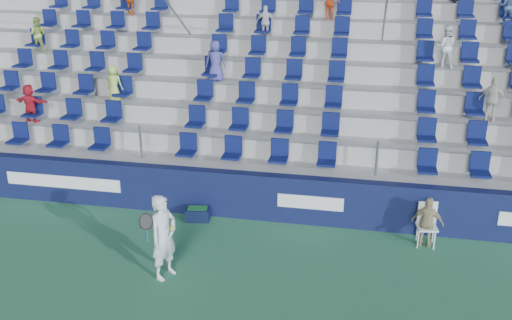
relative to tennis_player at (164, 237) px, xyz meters
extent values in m
plane|color=#31724A|center=(1.20, -0.19, -0.92)|extent=(70.00, 70.00, 0.00)
cube|color=#11173E|center=(1.20, 2.96, -0.32)|extent=(24.00, 0.30, 1.20)
cube|color=white|center=(-3.80, 2.80, -0.30)|extent=(3.20, 0.02, 0.34)
cube|color=white|center=(2.70, 2.80, -0.30)|extent=(1.60, 0.02, 0.34)
cube|color=#A3A39E|center=(1.20, 3.54, -0.32)|extent=(24.00, 0.85, 1.20)
cube|color=#A3A39E|center=(1.20, 4.39, -0.07)|extent=(24.00, 0.85, 1.70)
cube|color=#A3A39E|center=(1.20, 5.24, 0.18)|extent=(24.00, 0.85, 2.20)
cube|color=#A3A39E|center=(1.20, 6.09, 0.43)|extent=(24.00, 0.85, 2.70)
cube|color=#A3A39E|center=(1.20, 6.94, 0.68)|extent=(24.00, 0.85, 3.20)
cube|color=#A3A39E|center=(1.20, 7.79, 0.93)|extent=(24.00, 0.85, 3.70)
cube|color=#A3A39E|center=(1.20, 8.64, 1.18)|extent=(24.00, 0.85, 4.20)
cube|color=#A3A39E|center=(1.20, 9.49, 1.43)|extent=(24.00, 0.85, 4.70)
cube|color=#A3A39E|center=(1.20, 10.34, 1.68)|extent=(24.00, 0.85, 5.20)
cube|color=#A3A39E|center=(1.20, 11.01, 2.18)|extent=(24.00, 0.50, 6.20)
cube|color=#0B1346|center=(1.20, 3.54, 0.63)|extent=(16.05, 0.50, 0.70)
cube|color=#0B1346|center=(1.20, 4.39, 1.13)|extent=(16.05, 0.50, 0.70)
cube|color=#0B1346|center=(1.20, 5.24, 1.63)|extent=(16.05, 0.50, 0.70)
cube|color=#0B1346|center=(1.20, 6.09, 2.13)|extent=(16.05, 0.50, 0.70)
cube|color=#0B1346|center=(1.20, 6.94, 2.63)|extent=(16.05, 0.50, 0.70)
cube|color=#0B1346|center=(1.20, 7.79, 3.13)|extent=(16.05, 0.50, 0.70)
cube|color=#0B1346|center=(1.20, 8.64, 3.63)|extent=(16.05, 0.50, 0.70)
cylinder|color=gray|center=(-1.80, 6.94, 3.43)|extent=(0.06, 7.68, 4.55)
cylinder|color=gray|center=(4.20, 6.94, 3.43)|extent=(0.06, 7.68, 4.55)
imported|color=#93AD45|center=(-6.48, 6.89, 2.82)|extent=(0.57, 0.48, 1.08)
imported|color=beige|center=(7.00, 5.19, 1.85)|extent=(0.71, 0.44, 1.14)
imported|color=red|center=(-5.43, 4.34, 1.32)|extent=(1.03, 0.41, 1.08)
imported|color=silver|center=(0.70, 7.74, 3.28)|extent=(0.60, 0.30, 0.99)
imported|color=#3D3C85|center=(-0.46, 6.04, 2.37)|extent=(0.66, 0.53, 1.18)
imported|color=#EC541B|center=(2.56, 8.59, 3.80)|extent=(0.61, 0.28, 1.03)
imported|color=#3C5285|center=(7.73, 8.59, 3.80)|extent=(0.57, 0.48, 1.05)
imported|color=#A3C34E|center=(-3.23, 5.19, 1.80)|extent=(0.54, 0.39, 1.03)
imported|color=white|center=(5.91, 6.89, 2.86)|extent=(0.58, 0.46, 1.16)
imported|color=silver|center=(0.00, 0.00, 0.00)|extent=(0.67, 0.79, 1.83)
cylinder|color=navy|center=(-0.25, -0.25, 0.15)|extent=(0.03, 0.03, 0.28)
torus|color=black|center=(-0.25, -0.25, 0.45)|extent=(0.30, 0.17, 0.28)
plane|color=#262626|center=(-0.25, -0.25, 0.45)|extent=(0.30, 0.16, 0.29)
sphere|color=#C1D130|center=(0.25, -0.20, 0.30)|extent=(0.07, 0.07, 0.07)
sphere|color=#C1D130|center=(0.25, -0.14, 0.33)|extent=(0.07, 0.07, 0.07)
cube|color=white|center=(5.40, 2.36, -0.46)|extent=(0.50, 0.50, 0.04)
cube|color=white|center=(5.40, 2.57, -0.19)|extent=(0.44, 0.10, 0.54)
cylinder|color=white|center=(5.23, 2.19, -0.70)|extent=(0.03, 0.03, 0.44)
cylinder|color=white|center=(5.58, 2.19, -0.70)|extent=(0.03, 0.03, 0.44)
cylinder|color=white|center=(5.23, 2.54, -0.70)|extent=(0.03, 0.03, 0.44)
cylinder|color=white|center=(5.58, 2.54, -0.70)|extent=(0.03, 0.03, 0.44)
imported|color=tan|center=(5.40, 2.31, -0.31)|extent=(0.76, 0.45, 1.21)
cube|color=black|center=(-0.07, 2.56, -0.76)|extent=(0.64, 0.47, 0.32)
cube|color=#1E662D|center=(-0.07, 2.56, -0.68)|extent=(0.52, 0.34, 0.19)
camera|label=1|loc=(3.81, -9.66, 5.66)|focal=40.00mm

